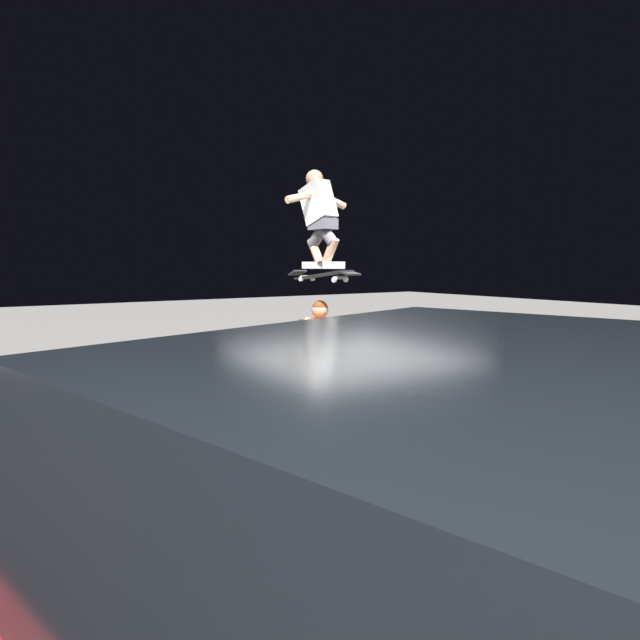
{
  "coord_description": "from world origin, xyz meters",
  "views": [
    {
      "loc": [
        -4.87,
        3.67,
        1.73
      ],
      "look_at": [
        0.16,
        0.32,
        1.08
      ],
      "focal_mm": 28.69,
      "sensor_mm": 36.0,
      "label": 1
    }
  ],
  "objects_px": {
    "kicker_ramp": "(250,381)",
    "person_sitting_on_ledge": "(313,350)",
    "skateboard": "(323,275)",
    "ledge_box_main": "(347,388)",
    "picnic_table_back": "(334,338)",
    "skater_airborne": "(319,214)"
  },
  "relations": [
    {
      "from": "picnic_table_back",
      "to": "skater_airborne",
      "type": "bearing_deg",
      "value": 141.26
    },
    {
      "from": "kicker_ramp",
      "to": "picnic_table_back",
      "type": "height_order",
      "value": "picnic_table_back"
    },
    {
      "from": "ledge_box_main",
      "to": "picnic_table_back",
      "type": "xyz_separation_m",
      "value": [
        2.13,
        -1.3,
        0.26
      ]
    },
    {
      "from": "skater_airborne",
      "to": "skateboard",
      "type": "bearing_deg",
      "value": -171.43
    },
    {
      "from": "kicker_ramp",
      "to": "picnic_table_back",
      "type": "bearing_deg",
      "value": -75.69
    },
    {
      "from": "kicker_ramp",
      "to": "person_sitting_on_ledge",
      "type": "bearing_deg",
      "value": -176.61
    },
    {
      "from": "skateboard",
      "to": "kicker_ramp",
      "type": "relative_size",
      "value": 0.86
    },
    {
      "from": "skateboard",
      "to": "kicker_ramp",
      "type": "height_order",
      "value": "skateboard"
    },
    {
      "from": "ledge_box_main",
      "to": "kicker_ramp",
      "type": "xyz_separation_m",
      "value": [
        1.67,
        0.51,
        -0.17
      ]
    },
    {
      "from": "skateboard",
      "to": "skater_airborne",
      "type": "xyz_separation_m",
      "value": [
        0.06,
        0.01,
        0.69
      ]
    },
    {
      "from": "ledge_box_main",
      "to": "skater_airborne",
      "type": "xyz_separation_m",
      "value": [
        0.01,
        0.4,
        2.07
      ]
    },
    {
      "from": "person_sitting_on_ledge",
      "to": "skater_airborne",
      "type": "relative_size",
      "value": 1.18
    },
    {
      "from": "picnic_table_back",
      "to": "person_sitting_on_ledge",
      "type": "bearing_deg",
      "value": 139.35
    },
    {
      "from": "picnic_table_back",
      "to": "kicker_ramp",
      "type": "bearing_deg",
      "value": 104.31
    },
    {
      "from": "ledge_box_main",
      "to": "skater_airborne",
      "type": "relative_size",
      "value": 1.73
    },
    {
      "from": "kicker_ramp",
      "to": "picnic_table_back",
      "type": "relative_size",
      "value": 0.61
    },
    {
      "from": "kicker_ramp",
      "to": "skateboard",
      "type": "bearing_deg",
      "value": -176.04
    },
    {
      "from": "person_sitting_on_ledge",
      "to": "skateboard",
      "type": "xyz_separation_m",
      "value": [
        -0.17,
        -0.03,
        0.89
      ]
    },
    {
      "from": "person_sitting_on_ledge",
      "to": "skateboard",
      "type": "distance_m",
      "value": 0.9
    },
    {
      "from": "person_sitting_on_ledge",
      "to": "skateboard",
      "type": "height_order",
      "value": "skateboard"
    },
    {
      "from": "skateboard",
      "to": "picnic_table_back",
      "type": "bearing_deg",
      "value": -37.87
    },
    {
      "from": "kicker_ramp",
      "to": "picnic_table_back",
      "type": "distance_m",
      "value": 1.91
    }
  ]
}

